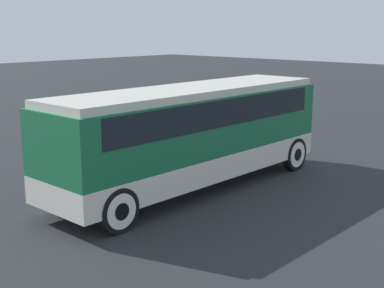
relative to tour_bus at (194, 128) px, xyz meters
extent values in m
plane|color=#26282B|center=(-0.10, 0.00, -1.96)|extent=(120.00, 120.00, 0.00)
cube|color=silver|center=(-0.10, 0.00, -1.08)|extent=(10.20, 2.54, 0.76)
cube|color=#19663D|center=(-0.10, 0.00, 0.18)|extent=(10.20, 2.54, 1.76)
cube|color=black|center=(-0.10, 0.00, 0.61)|extent=(8.97, 2.58, 0.79)
cube|color=beige|center=(-0.10, 0.00, 1.17)|extent=(9.99, 2.34, 0.22)
cube|color=#19663D|center=(4.85, 0.00, -0.08)|extent=(0.36, 2.44, 2.02)
cylinder|color=black|center=(4.06, -1.16, -1.37)|extent=(1.17, 0.28, 1.17)
cylinder|color=silver|center=(4.06, -1.16, -1.37)|extent=(0.91, 0.30, 0.91)
cylinder|color=black|center=(4.06, -1.16, -1.37)|extent=(0.45, 0.32, 0.45)
cylinder|color=black|center=(4.06, 1.16, -1.37)|extent=(1.17, 0.28, 1.17)
cylinder|color=silver|center=(4.06, 1.16, -1.37)|extent=(0.91, 0.30, 0.91)
cylinder|color=black|center=(4.06, 1.16, -1.37)|extent=(0.45, 0.32, 0.45)
cylinder|color=black|center=(-4.08, -1.16, -1.37)|extent=(1.17, 0.28, 1.17)
cylinder|color=silver|center=(-4.08, -1.16, -1.37)|extent=(0.91, 0.30, 0.91)
cylinder|color=black|center=(-4.08, -1.16, -1.37)|extent=(0.45, 0.32, 0.45)
cylinder|color=black|center=(-4.08, 1.16, -1.37)|extent=(1.17, 0.28, 1.17)
cylinder|color=silver|center=(-4.08, 1.16, -1.37)|extent=(0.91, 0.30, 0.91)
cylinder|color=black|center=(-4.08, 1.16, -1.37)|extent=(0.45, 0.32, 0.45)
cube|color=navy|center=(4.48, 5.68, -1.37)|extent=(4.39, 1.87, 0.65)
cube|color=black|center=(4.30, 5.68, -0.76)|extent=(2.28, 1.68, 0.57)
cylinder|color=black|center=(6.18, 4.83, -1.61)|extent=(0.71, 0.22, 0.71)
cylinder|color=black|center=(6.18, 4.83, -1.61)|extent=(0.27, 0.26, 0.27)
cylinder|color=black|center=(6.18, 6.52, -1.61)|extent=(0.71, 0.22, 0.71)
cylinder|color=black|center=(6.18, 6.52, -1.61)|extent=(0.27, 0.26, 0.27)
cylinder|color=black|center=(2.78, 4.83, -1.61)|extent=(0.71, 0.22, 0.71)
cylinder|color=black|center=(2.78, 4.83, -1.61)|extent=(0.27, 0.26, 0.27)
cylinder|color=black|center=(2.78, 6.52, -1.61)|extent=(0.71, 0.22, 0.71)
cylinder|color=black|center=(2.78, 6.52, -1.61)|extent=(0.27, 0.26, 0.27)
cube|color=silver|center=(3.63, 8.73, -1.38)|extent=(4.77, 1.86, 0.63)
cube|color=black|center=(3.44, 8.73, -0.80)|extent=(2.48, 1.67, 0.53)
cylinder|color=black|center=(5.52, 7.90, -1.61)|extent=(0.71, 0.22, 0.71)
cylinder|color=black|center=(5.52, 7.90, -1.61)|extent=(0.27, 0.26, 0.27)
cylinder|color=black|center=(5.52, 9.57, -1.61)|extent=(0.71, 0.22, 0.71)
cylinder|color=black|center=(5.52, 9.57, -1.61)|extent=(0.27, 0.26, 0.27)
cylinder|color=black|center=(1.74, 7.90, -1.61)|extent=(0.71, 0.22, 0.71)
cylinder|color=black|center=(1.74, 7.90, -1.61)|extent=(0.27, 0.26, 0.27)
cylinder|color=black|center=(1.74, 9.57, -1.61)|extent=(0.71, 0.22, 0.71)
cylinder|color=black|center=(1.74, 9.57, -1.61)|extent=(0.27, 0.26, 0.27)
camera|label=1|loc=(-12.13, -11.03, 3.08)|focal=50.00mm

